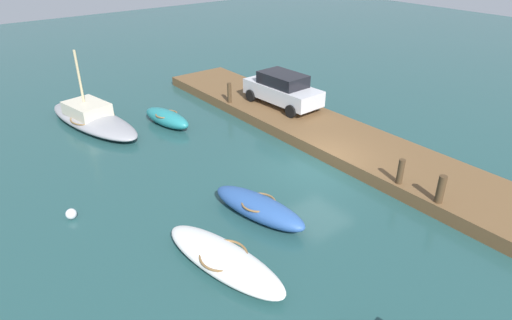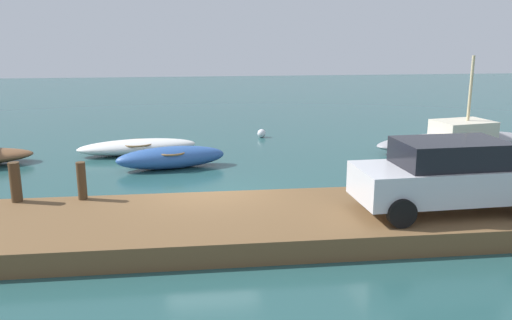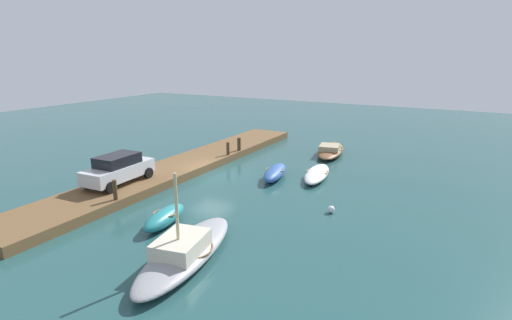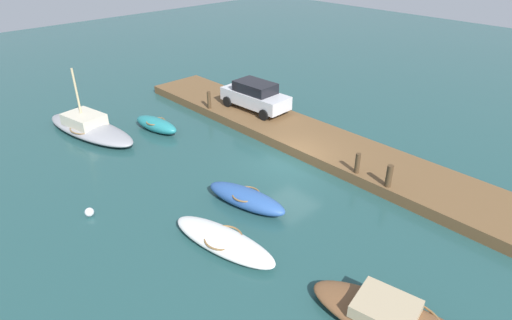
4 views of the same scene
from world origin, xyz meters
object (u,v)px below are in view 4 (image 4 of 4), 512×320
sailboat_grey (89,127)px  mooring_post_west (389,176)px  marker_buoy (89,212)px  dinghy_teal (156,125)px  rowboat_blue (246,198)px  mooring_post_mid_west (357,163)px  mooring_post_mid_east (209,100)px  rowboat_white (223,241)px  parked_car (255,95)px

sailboat_grey → mooring_post_west: (-14.80, -6.52, 0.58)m
sailboat_grey → marker_buoy: size_ratio=19.38×
sailboat_grey → marker_buoy: (-7.36, 3.39, -0.25)m
dinghy_teal → rowboat_blue: (-9.01, 1.31, -0.01)m
sailboat_grey → mooring_post_mid_west: size_ratio=7.42×
sailboat_grey → mooring_post_mid_east: bearing=-121.8°
rowboat_white → parked_car: bearing=-58.5°
sailboat_grey → mooring_post_west: 16.18m
mooring_post_west → mooring_post_mid_east: (12.28, 0.00, 0.03)m
rowboat_blue → marker_buoy: bearing=41.2°
mooring_post_mid_west → parked_car: 8.89m
dinghy_teal → rowboat_white: size_ratio=0.70×
parked_car → mooring_post_mid_west: bearing=164.7°
rowboat_blue → parked_car: (6.63, -6.80, 1.00)m
mooring_post_mid_east → parked_car: size_ratio=0.24×
mooring_post_west → mooring_post_mid_west: 1.58m
sailboat_grey → mooring_post_west: size_ratio=7.11×
mooring_post_mid_west → mooring_post_west: bearing=180.0°
rowboat_blue → dinghy_teal: bearing=-19.9°
mooring_post_mid_west → mooring_post_mid_east: size_ratio=0.91×
mooring_post_west → marker_buoy: mooring_post_west is taller
dinghy_teal → mooring_post_mid_west: 11.62m
parked_car → marker_buoy: (-2.81, 11.84, -1.20)m
parked_car → marker_buoy: parked_car is taller
mooring_post_west → marker_buoy: 12.42m
sailboat_grey → dinghy_teal: bearing=-137.0°
sailboat_grey → rowboat_white: (-12.54, 0.71, -0.15)m
sailboat_grey → mooring_post_mid_east: sailboat_grey is taller
rowboat_blue → marker_buoy: rowboat_blue is taller
sailboat_grey → mooring_post_mid_west: bearing=-164.5°
rowboat_white → mooring_post_west: (-2.26, -7.22, 0.72)m
mooring_post_west → mooring_post_mid_west: bearing=0.0°
dinghy_teal → rowboat_blue: dinghy_teal is taller
dinghy_teal → mooring_post_mid_east: size_ratio=3.07×
mooring_post_mid_east → parked_car: parked_car is taller
rowboat_blue → rowboat_white: size_ratio=0.84×
mooring_post_west → sailboat_grey: bearing=23.8°
mooring_post_mid_west → dinghy_teal: bearing=17.9°
mooring_post_mid_east → marker_buoy: size_ratio=2.88×
rowboat_white → mooring_post_mid_west: (-0.68, -7.22, 0.70)m
mooring_post_mid_east → marker_buoy: (-4.85, 9.91, -0.85)m
dinghy_teal → mooring_post_mid_east: mooring_post_mid_east is taller
mooring_post_mid_west → parked_car: size_ratio=0.22×
marker_buoy → sailboat_grey: bearing=-24.8°
rowboat_white → mooring_post_mid_west: size_ratio=4.87×
mooring_post_west → parked_car: bearing=-10.6°
dinghy_teal → mooring_post_mid_west: mooring_post_mid_west is taller
mooring_post_mid_west → parked_car: bearing=-12.5°
mooring_post_west → dinghy_teal: bearing=15.7°
mooring_post_west → mooring_post_mid_east: size_ratio=0.95×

